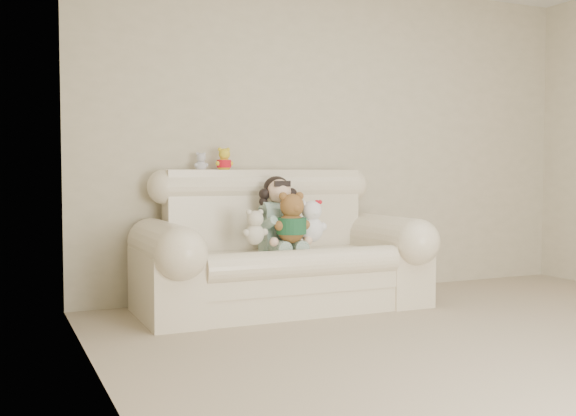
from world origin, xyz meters
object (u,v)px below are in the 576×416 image
(sofa, at_px, (282,239))
(cream_teddy, at_px, (255,224))
(white_cat, at_px, (311,217))
(brown_teddy, at_px, (291,213))
(seated_child, at_px, (279,213))

(sofa, xyz_separation_m, cream_teddy, (-0.26, -0.12, 0.13))
(sofa, xyz_separation_m, white_cat, (0.18, -0.11, 0.17))
(sofa, bearing_deg, white_cat, -31.80)
(sofa, relative_size, cream_teddy, 7.20)
(brown_teddy, bearing_deg, white_cat, -1.66)
(cream_teddy, bearing_deg, seated_child, 18.44)
(white_cat, distance_m, cream_teddy, 0.45)
(brown_teddy, xyz_separation_m, white_cat, (0.16, 0.01, -0.03))
(brown_teddy, bearing_deg, sofa, 90.90)
(brown_teddy, height_order, white_cat, brown_teddy)
(seated_child, bearing_deg, white_cat, -52.11)
(brown_teddy, bearing_deg, seated_child, 87.08)
(seated_child, xyz_separation_m, cream_teddy, (-0.27, -0.20, -0.06))
(sofa, height_order, seated_child, sofa)
(seated_child, relative_size, white_cat, 1.55)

